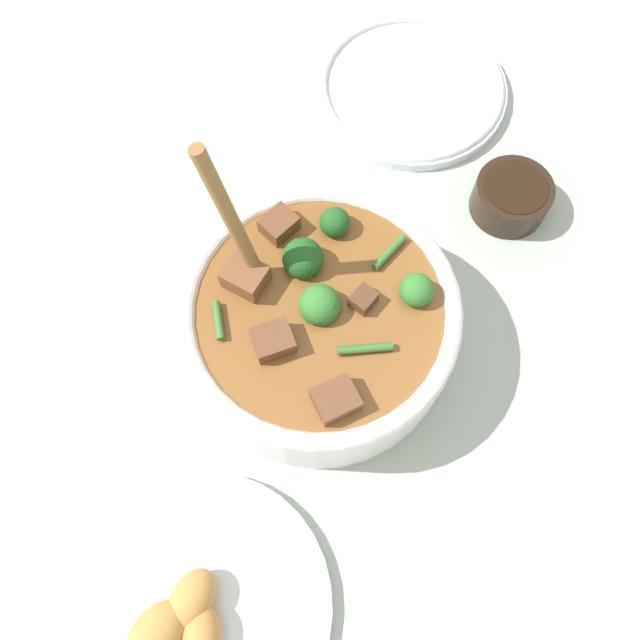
% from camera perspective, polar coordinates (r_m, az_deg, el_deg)
% --- Properties ---
extents(ground_plane, '(4.00, 4.00, 0.00)m').
position_cam_1_polar(ground_plane, '(0.61, -0.00, -2.04)').
color(ground_plane, '#ADBCAD').
extents(stew_bowl, '(0.24, 0.24, 0.24)m').
position_cam_1_polar(stew_bowl, '(0.56, -0.03, -0.18)').
color(stew_bowl, white).
rests_on(stew_bowl, ground_plane).
extents(condiment_bowl, '(0.08, 0.08, 0.04)m').
position_cam_1_polar(condiment_bowl, '(0.68, 17.12, 10.77)').
color(condiment_bowl, black).
rests_on(condiment_bowl, ground_plane).
extents(empty_plate, '(0.22, 0.22, 0.02)m').
position_cam_1_polar(empty_plate, '(0.77, 8.29, 20.27)').
color(empty_plate, white).
rests_on(empty_plate, ground_plane).
extents(food_plate, '(0.22, 0.22, 0.05)m').
position_cam_1_polar(food_plate, '(0.57, -11.21, -24.56)').
color(food_plate, white).
rests_on(food_plate, ground_plane).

